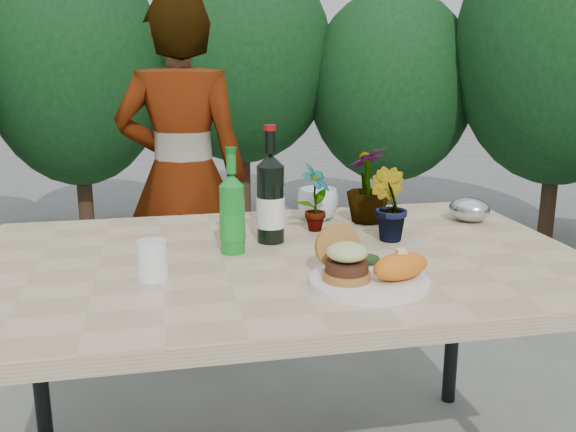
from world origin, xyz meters
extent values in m
cube|color=tan|center=(0.00, 0.00, 0.73)|extent=(1.60, 1.00, 0.04)
cylinder|color=black|center=(-0.72, 0.42, 0.35)|extent=(0.05, 0.05, 0.71)
cylinder|color=black|center=(0.72, 0.42, 0.35)|extent=(0.05, 0.05, 0.71)
cylinder|color=#382316|center=(-0.80, 2.80, 0.21)|extent=(0.10, 0.10, 0.42)
ellipsoid|color=#16421A|center=(-0.80, 2.80, 1.18)|extent=(1.14, 1.14, 1.52)
cylinder|color=#382316|center=(0.30, 3.00, 0.25)|extent=(0.10, 0.10, 0.50)
ellipsoid|color=#16421A|center=(0.30, 3.00, 1.24)|extent=(1.27, 1.27, 1.48)
cylinder|color=#382316|center=(1.30, 2.70, 0.19)|extent=(0.10, 0.10, 0.38)
ellipsoid|color=#16421A|center=(1.30, 2.70, 1.04)|extent=(1.14, 1.14, 1.32)
cylinder|color=#382316|center=(2.20, 2.10, 0.22)|extent=(0.10, 0.10, 0.44)
ellipsoid|color=#16421A|center=(2.20, 2.10, 1.32)|extent=(1.33, 1.33, 1.75)
cylinder|color=white|center=(0.16, -0.25, 0.76)|extent=(0.28, 0.28, 0.01)
cylinder|color=#B7722D|center=(0.10, -0.25, 0.78)|extent=(0.11, 0.11, 0.02)
cylinder|color=#472314|center=(0.10, -0.25, 0.80)|extent=(0.10, 0.10, 0.02)
ellipsoid|color=beige|center=(0.10, -0.25, 0.83)|extent=(0.10, 0.10, 0.04)
cylinder|color=#B7722D|center=(0.10, -0.17, 0.82)|extent=(0.11, 0.06, 0.11)
ellipsoid|color=orange|center=(0.23, -0.27, 0.80)|extent=(0.17, 0.12, 0.06)
ellipsoid|color=olive|center=(0.16, -0.16, 0.78)|extent=(0.04, 0.04, 0.02)
ellipsoid|color=#193814|center=(0.19, -0.15, 0.78)|extent=(0.06, 0.04, 0.03)
cylinder|color=black|center=(0.00, 0.14, 0.86)|extent=(0.08, 0.08, 0.22)
cylinder|color=white|center=(0.00, 0.14, 0.84)|extent=(0.08, 0.08, 0.09)
cone|color=black|center=(0.00, 0.14, 0.99)|extent=(0.08, 0.08, 0.04)
cylinder|color=black|center=(0.00, 0.14, 1.04)|extent=(0.03, 0.03, 0.06)
cylinder|color=maroon|center=(0.00, 0.14, 1.07)|extent=(0.03, 0.03, 0.02)
cylinder|color=#178125|center=(-0.12, 0.06, 0.84)|extent=(0.07, 0.07, 0.18)
cylinder|color=#198C26|center=(-0.12, 0.06, 0.82)|extent=(0.07, 0.07, 0.07)
cone|color=#178125|center=(-0.12, 0.06, 0.95)|extent=(0.07, 0.07, 0.03)
cylinder|color=#178125|center=(-0.12, 0.06, 0.99)|extent=(0.03, 0.03, 0.06)
cylinder|color=#0C5919|center=(-0.12, 0.06, 1.03)|extent=(0.03, 0.03, 0.01)
cylinder|color=white|center=(-0.33, -0.11, 0.80)|extent=(0.07, 0.07, 0.09)
imported|color=#23591E|center=(0.14, 0.22, 0.85)|extent=(0.13, 0.13, 0.21)
imported|color=#2D5D20|center=(0.33, 0.09, 0.85)|extent=(0.14, 0.14, 0.21)
imported|color=#245C1F|center=(0.33, 0.30, 0.87)|extent=(0.19, 0.19, 0.24)
imported|color=white|center=(0.19, 0.35, 0.80)|extent=(0.17, 0.17, 0.10)
ellipsoid|color=#ADB0B4|center=(0.65, 0.23, 0.79)|extent=(0.17, 0.17, 0.08)
imported|color=#9A6B4D|center=(-0.21, 1.11, 0.76)|extent=(0.61, 0.46, 1.52)
camera|label=1|loc=(-0.31, -1.59, 1.27)|focal=40.00mm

